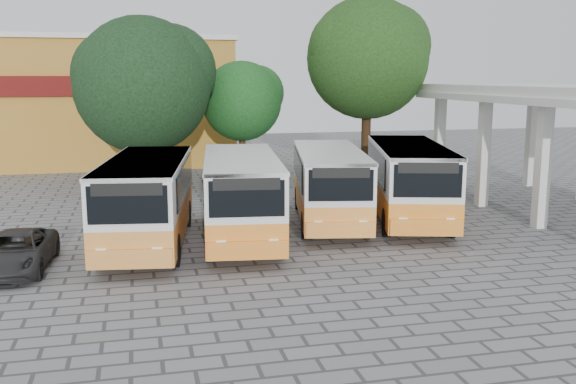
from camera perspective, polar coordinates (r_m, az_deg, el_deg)
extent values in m
plane|color=gray|center=(21.60, 6.71, -5.34)|extent=(90.00, 90.00, 0.00)
cube|color=silver|center=(33.75, 13.31, 4.40)|extent=(0.45, 0.45, 5.00)
cube|color=silver|center=(36.42, 20.82, 4.42)|extent=(0.45, 0.45, 5.00)
cube|color=silver|center=(29.45, 23.92, 8.26)|extent=(6.60, 15.60, 0.40)
cube|color=silver|center=(29.46, 23.87, 7.58)|extent=(6.80, 15.80, 0.30)
cube|color=#A97424|center=(45.73, -18.19, 7.52)|extent=(20.00, 10.00, 8.00)
cube|color=#590C0A|center=(40.62, -18.88, 8.89)|extent=(20.00, 0.20, 1.20)
cube|color=silver|center=(45.76, -18.49, 12.71)|extent=(20.40, 10.40, 0.30)
cube|color=orange|center=(22.66, -12.32, -2.33)|extent=(3.65, 8.55, 1.09)
cube|color=silver|center=(22.42, -12.44, 0.92)|extent=(3.65, 8.55, 1.52)
cube|color=silver|center=(22.32, -12.51, 2.69)|extent=(3.70, 8.56, 0.12)
cube|color=black|center=(22.44, -15.67, 0.83)|extent=(1.03, 6.76, 1.09)
cube|color=black|center=(22.46, -9.23, 1.09)|extent=(1.03, 6.76, 1.09)
cube|color=black|center=(18.32, -12.22, -1.07)|extent=(2.21, 0.37, 1.09)
cube|color=black|center=(18.24, -12.27, 0.26)|extent=(1.95, 0.34, 0.35)
cylinder|color=black|center=(20.16, -15.31, -5.25)|extent=(0.29, 1.03, 1.03)
cylinder|color=black|center=(20.19, -8.94, -4.98)|extent=(0.29, 1.03, 1.03)
cylinder|color=black|center=(25.39, -14.92, -2.06)|extent=(0.29, 1.03, 1.03)
cylinder|color=black|center=(25.41, -9.88, -1.85)|extent=(0.29, 1.03, 1.03)
cube|color=orange|center=(23.08, -4.15, -1.89)|extent=(3.45, 8.51, 1.09)
cube|color=silver|center=(22.84, -4.19, 1.31)|extent=(3.45, 8.51, 1.52)
cube|color=silver|center=(22.74, -4.22, 3.04)|extent=(3.50, 8.52, 0.12)
cube|color=black|center=(22.67, -7.34, 1.22)|extent=(0.86, 6.78, 1.09)
cube|color=black|center=(23.06, -1.10, 1.46)|extent=(0.86, 6.78, 1.09)
cube|color=black|center=(18.80, -2.18, -0.56)|extent=(2.21, 0.31, 1.09)
cube|color=black|center=(18.72, -2.19, 0.74)|extent=(1.96, 0.29, 0.35)
cylinder|color=black|center=(20.43, -6.03, -4.73)|extent=(0.29, 1.03, 1.03)
cylinder|color=black|center=(20.81, 0.09, -4.39)|extent=(0.29, 1.03, 1.03)
cylinder|color=black|center=(25.63, -7.57, -1.69)|extent=(0.29, 1.03, 1.03)
cylinder|color=black|center=(25.94, -2.65, -1.46)|extent=(0.29, 1.03, 1.03)
cube|color=orange|center=(25.59, 3.66, -0.73)|extent=(3.97, 8.40, 1.06)
cube|color=silver|center=(25.38, 3.69, 2.09)|extent=(3.97, 8.40, 1.48)
cube|color=silver|center=(25.30, 3.71, 3.62)|extent=(4.02, 8.41, 0.12)
cube|color=black|center=(25.05, 1.00, 2.04)|extent=(1.37, 6.54, 1.06)
cube|color=black|center=(25.76, 6.32, 2.20)|extent=(1.37, 6.54, 1.06)
cube|color=black|center=(21.58, 6.83, 0.63)|extent=(2.14, 0.48, 1.06)
cube|color=black|center=(21.51, 6.85, 1.75)|extent=(1.89, 0.44, 0.34)
cylinder|color=black|center=(22.92, 2.94, -3.07)|extent=(0.28, 1.01, 1.01)
cylinder|color=black|center=(23.60, 8.04, -2.76)|extent=(0.28, 1.01, 1.01)
cylinder|color=black|center=(27.88, -0.06, -0.65)|extent=(0.28, 1.01, 1.01)
cylinder|color=black|center=(28.45, 4.22, -0.46)|extent=(0.28, 1.01, 1.01)
cube|color=orange|center=(26.38, 10.63, -0.45)|extent=(4.74, 8.87, 1.12)
cube|color=silver|center=(26.16, 10.73, 2.43)|extent=(4.74, 8.87, 1.56)
cube|color=silver|center=(26.08, 10.78, 3.99)|extent=(4.78, 8.89, 0.13)
cube|color=black|center=(25.67, 8.08, 2.40)|extent=(1.93, 6.77, 1.12)
cube|color=black|center=(26.71, 13.27, 2.53)|extent=(1.93, 6.77, 1.12)
cube|color=black|center=(22.37, 15.15, 0.99)|extent=(2.21, 0.66, 1.12)
cube|color=black|center=(22.31, 15.20, 2.12)|extent=(1.96, 0.60, 0.36)
cylinder|color=black|center=(23.53, 10.74, -2.82)|extent=(0.30, 1.06, 1.06)
cylinder|color=black|center=(24.54, 15.65, -2.48)|extent=(0.30, 1.06, 1.06)
cylinder|color=black|center=(28.56, 6.26, -0.40)|extent=(0.30, 1.06, 1.06)
cylinder|color=black|center=(29.40, 10.48, -0.21)|extent=(0.30, 1.06, 1.06)
cylinder|color=black|center=(33.91, -12.60, 3.65)|extent=(0.44, 0.44, 4.06)
sphere|color=black|center=(33.71, -12.82, 9.25)|extent=(6.92, 6.92, 6.92)
sphere|color=black|center=(34.05, -10.50, 10.51)|extent=(4.84, 4.84, 4.84)
sphere|color=black|center=(33.51, -14.95, 10.05)|extent=(4.50, 4.50, 4.50)
cylinder|color=#472B14|center=(36.72, -4.08, 3.66)|extent=(0.38, 0.38, 3.16)
sphere|color=#114914|center=(36.50, -4.13, 8.07)|extent=(4.49, 4.49, 4.49)
sphere|color=#114914|center=(36.93, -2.83, 8.80)|extent=(3.14, 3.14, 3.14)
sphere|color=#114914|center=(36.17, -5.33, 8.56)|extent=(2.92, 2.92, 2.92)
cylinder|color=#342211|center=(34.63, 6.93, 4.53)|extent=(0.50, 0.50, 4.74)
sphere|color=#13370A|center=(34.47, 7.09, 11.73)|extent=(6.36, 6.36, 6.36)
sphere|color=#13370A|center=(35.23, 8.93, 12.69)|extent=(4.45, 4.45, 4.45)
sphere|color=#13370A|center=(33.93, 5.42, 12.59)|extent=(4.14, 4.14, 4.14)
imported|color=#262627|center=(21.03, -23.03, -4.90)|extent=(2.18, 4.29, 1.16)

